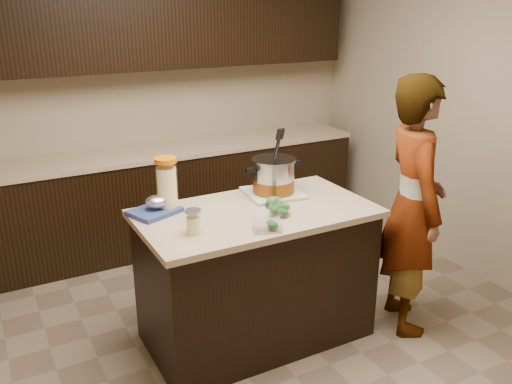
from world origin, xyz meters
TOP-DOWN VIEW (x-y plane):
  - ground_plane at (0.00, 0.00)m, footprint 4.00×4.00m
  - room_shell at (0.00, 0.00)m, footprint 4.04×4.04m
  - back_cabinets at (0.00, 1.74)m, footprint 3.60×0.63m
  - island at (0.00, 0.00)m, footprint 1.46×0.81m
  - dish_towel at (0.24, 0.20)m, footprint 0.40×0.40m
  - stock_pot at (0.24, 0.20)m, footprint 0.41×0.30m
  - lemonade_pitcher at (-0.48, 0.26)m, footprint 0.14×0.14m
  - mason_jar at (-0.47, -0.14)m, footprint 0.11×0.11m
  - broccoli_tub_left at (0.13, -0.01)m, footprint 0.13×0.13m
  - broccoli_tub_right at (0.09, -0.14)m, footprint 0.16×0.16m
  - broccoli_tub_rect at (-0.10, -0.31)m, footprint 0.19×0.17m
  - blue_tray at (-0.56, 0.24)m, footprint 0.34×0.31m
  - person at (0.98, -0.33)m, footprint 0.63×0.74m

SIDE VIEW (x-z plane):
  - ground_plane at x=0.00m, z-range 0.00..0.00m
  - island at x=0.00m, z-range 0.00..0.90m
  - person at x=0.98m, z-range 0.00..1.72m
  - dish_towel at x=0.24m, z-range 0.90..0.92m
  - broccoli_tub_left at x=0.13m, z-range 0.90..0.95m
  - broccoli_tub_rect at x=-0.10m, z-range 0.90..0.96m
  - broccoli_tub_right at x=0.09m, z-range 0.90..0.96m
  - blue_tray at x=-0.56m, z-range 0.88..0.99m
  - back_cabinets at x=0.00m, z-range -0.22..2.10m
  - mason_jar at x=-0.47m, z-range 0.89..1.04m
  - stock_pot at x=0.24m, z-range 0.81..1.23m
  - lemonade_pitcher at x=-0.48m, z-range 0.89..1.22m
  - room_shell at x=0.00m, z-range 0.35..3.07m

